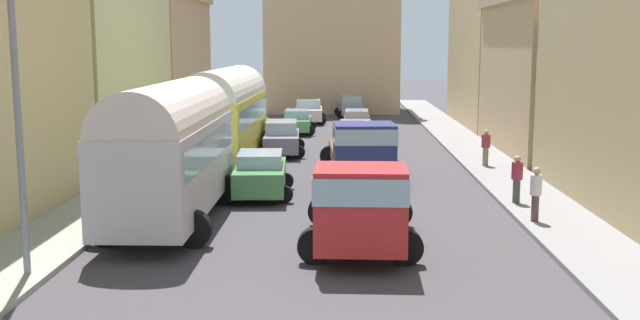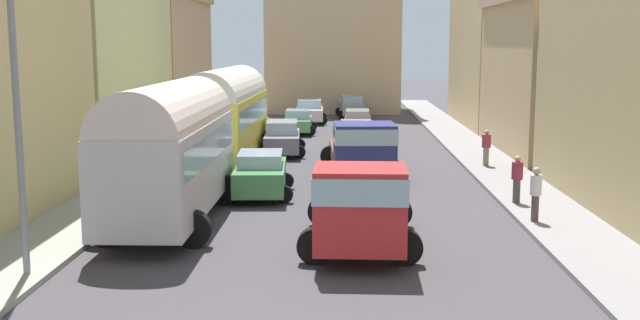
{
  "view_description": "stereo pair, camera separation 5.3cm",
  "coord_description": "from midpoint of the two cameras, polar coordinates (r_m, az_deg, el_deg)",
  "views": [
    {
      "loc": [
        0.66,
        -7.95,
        5.36
      ],
      "look_at": [
        0.0,
        16.42,
        1.57
      ],
      "focal_mm": 42.36,
      "sensor_mm": 36.0,
      "label": 1
    },
    {
      "loc": [
        0.71,
        -7.95,
        5.36
      ],
      "look_at": [
        0.0,
        16.42,
        1.57
      ],
      "focal_mm": 42.36,
      "sensor_mm": 36.0,
      "label": 2
    }
  ],
  "objects": [
    {
      "name": "building_left_3",
      "position": [
        48.71,
        -12.54,
        7.49
      ],
      "size": [
        5.67,
        12.35,
        8.72
      ],
      "color": "tan",
      "rests_on": "ground"
    },
    {
      "name": "car_4",
      "position": [
        36.6,
        -2.96,
        1.68
      ],
      "size": [
        2.39,
        4.41,
        1.64
      ],
      "color": "gray",
      "rests_on": "ground"
    },
    {
      "name": "sidewalk_right",
      "position": [
        35.95,
        12.05,
        0.17
      ],
      "size": [
        2.5,
        70.0,
        0.14
      ],
      "primitive_type": "cube",
      "color": "gray",
      "rests_on": "ground"
    },
    {
      "name": "ground_plane",
      "position": [
        35.37,
        0.42,
        0.11
      ],
      "size": [
        154.0,
        154.0,
        0.0
      ],
      "primitive_type": "plane",
      "color": "#444044"
    },
    {
      "name": "pedestrian_0",
      "position": [
        23.1,
        15.92,
        -2.35
      ],
      "size": [
        0.45,
        0.45,
        1.77
      ],
      "color": "#503D41",
      "rests_on": "ground"
    },
    {
      "name": "cargo_truck_1",
      "position": [
        30.27,
        3.12,
        1.0
      ],
      "size": [
        3.4,
        7.03,
        2.33
      ],
      "color": "navy",
      "rests_on": "ground"
    },
    {
      "name": "parked_bus_0",
      "position": [
        22.77,
        -11.31,
        1.03
      ],
      "size": [
        3.33,
        8.71,
        4.23
      ],
      "color": "silver",
      "rests_on": "ground"
    },
    {
      "name": "building_right_3",
      "position": [
        50.54,
        13.84,
        8.74
      ],
      "size": [
        5.61,
        12.58,
        10.99
      ],
      "color": "tan",
      "rests_on": "ground"
    },
    {
      "name": "car_5",
      "position": [
        44.99,
        -1.77,
        2.91
      ],
      "size": [
        2.2,
        3.73,
        1.43
      ],
      "color": "#52985B",
      "rests_on": "ground"
    },
    {
      "name": "car_6",
      "position": [
        51.02,
        -0.9,
        3.7
      ],
      "size": [
        2.47,
        4.08,
        1.59
      ],
      "color": "white",
      "rests_on": "ground"
    },
    {
      "name": "car_1",
      "position": [
        45.24,
        2.76,
        2.93
      ],
      "size": [
        2.22,
        4.31,
        1.4
      ],
      "color": "#AA2925",
      "rests_on": "ground"
    },
    {
      "name": "parked_bus_1",
      "position": [
        33.64,
        -7.18,
        3.65
      ],
      "size": [
        3.48,
        9.6,
        4.27
      ],
      "color": "yellow",
      "rests_on": "ground"
    },
    {
      "name": "car_3",
      "position": [
        26.69,
        -4.58,
        -1.05
      ],
      "size": [
        2.45,
        4.14,
        1.56
      ],
      "color": "#4B8C4E",
      "rests_on": "ground"
    },
    {
      "name": "car_2",
      "position": [
        55.09,
        2.29,
        4.06
      ],
      "size": [
        2.37,
        4.32,
        1.56
      ],
      "color": "gray",
      "rests_on": "ground"
    },
    {
      "name": "car_0",
      "position": [
        38.09,
        2.73,
        1.88
      ],
      "size": [
        2.5,
        4.37,
        1.48
      ],
      "color": "#519149",
      "rests_on": "ground"
    },
    {
      "name": "distant_church",
      "position": [
        60.37,
        0.9,
        9.38
      ],
      "size": [
        10.31,
        7.69,
        17.62
      ],
      "color": "tan",
      "rests_on": "ground"
    },
    {
      "name": "pedestrian_1",
      "position": [
        33.11,
        12.37,
        0.98
      ],
      "size": [
        0.49,
        0.49,
        1.69
      ],
      "color": "gray",
      "rests_on": "ground"
    },
    {
      "name": "cargo_truck_0",
      "position": [
        19.41,
        2.97,
        -3.37
      ],
      "size": [
        3.17,
        6.55,
        2.44
      ],
      "color": "red",
      "rests_on": "ground"
    },
    {
      "name": "sidewalk_left",
      "position": [
        36.23,
        -11.12,
        0.27
      ],
      "size": [
        2.5,
        70.0,
        0.14
      ],
      "primitive_type": "cube",
      "color": "#979C8D",
      "rests_on": "ground"
    },
    {
      "name": "streetlamp_near",
      "position": [
        17.93,
        -21.23,
        4.32
      ],
      "size": [
        1.96,
        0.28,
        6.93
      ],
      "color": "gray",
      "rests_on": "ground"
    },
    {
      "name": "pedestrian_4",
      "position": [
        25.62,
        14.59,
        -1.32
      ],
      "size": [
        0.49,
        0.49,
        1.71
      ],
      "color": "#444746",
      "rests_on": "ground"
    },
    {
      "name": "building_left_2",
      "position": [
        36.55,
        -17.66,
        8.88
      ],
      "size": [
        5.41,
        12.53,
        11.3
      ],
      "color": "#CAC589",
      "rests_on": "ground"
    },
    {
      "name": "building_right_2",
      "position": [
        38.49,
        16.91,
        6.51
      ],
      "size": [
        5.08,
        11.47,
        8.04
      ],
      "color": "tan",
      "rests_on": "ground"
    }
  ]
}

